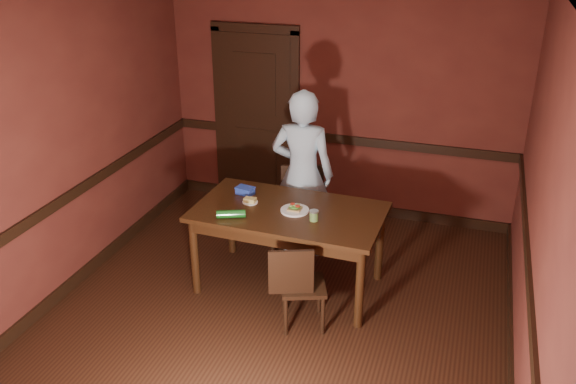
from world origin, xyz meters
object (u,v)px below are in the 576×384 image
Objects in this scene: dining_table at (289,248)px; sandwich_plate at (295,209)px; person at (302,174)px; chair_near at (303,284)px; sauce_jar at (314,216)px; chair_far at (291,213)px; food_tub at (245,191)px; cheese_saucer at (250,201)px.

sandwich_plate is (0.06, -0.01, 0.42)m from dining_table.
person is 6.73× the size of sandwich_plate.
person is (-0.38, 1.22, 0.47)m from chair_near.
sauce_jar is at bearing -24.08° from dining_table.
chair_far is at bearing 44.09° from person.
person is at bearing 101.11° from sandwich_plate.
sauce_jar is at bearing -12.67° from food_tub.
sandwich_plate is (0.14, -0.69, -0.05)m from person.
sauce_jar is (0.27, -0.13, 0.45)m from dining_table.
dining_table is at bearing 93.16° from person.
food_tub is (-0.11, 0.16, 0.02)m from cheese_saucer.
food_tub is (-0.43, -0.49, -0.03)m from person.
chair_far is at bearing 111.06° from sandwich_plate.
food_tub is at bearing 159.94° from sandwich_plate.
chair_far is 4.96× the size of food_tub.
chair_near is at bearing -39.39° from cheese_saucer.
sandwich_plate is at bearing 149.97° from sauce_jar.
sauce_jar reaches higher than dining_table.
cheese_saucer is (-0.45, 0.04, -0.00)m from sandwich_plate.
food_tub is at bearing -149.93° from chair_far.
chair_near is 0.61m from sauce_jar.
sauce_jar is at bearing 109.95° from person.
person is 11.96× the size of cheese_saucer.
sandwich_plate is 2.72× the size of sauce_jar.
cheese_saucer is at bearing 174.44° from sandwich_plate.
sauce_jar is (0.21, -0.12, 0.03)m from sandwich_plate.
chair_far is 0.93m from sauce_jar.
chair_near is at bearing -65.27° from sandwich_plate.
food_tub reaches higher than chair_near.
chair_near is 5.47× the size of cheese_saucer.
food_tub is at bearing -63.14° from chair_near.
dining_table is 2.15× the size of chair_near.
person is (0.09, 0.10, 0.41)m from chair_far.
sandwich_plate is at bearing -9.76° from food_tub.
sauce_jar is (0.35, -0.82, -0.02)m from person.
cheese_saucer is 0.78× the size of food_tub.
food_tub is (-0.56, 0.21, 0.02)m from sandwich_plate.
person is 18.32× the size of sauce_jar.
sauce_jar is at bearing -30.03° from sandwich_plate.
cheese_saucer reaches higher than chair_near.
sauce_jar reaches higher than sandwich_plate.
sandwich_plate is at bearing -5.56° from cheese_saucer.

